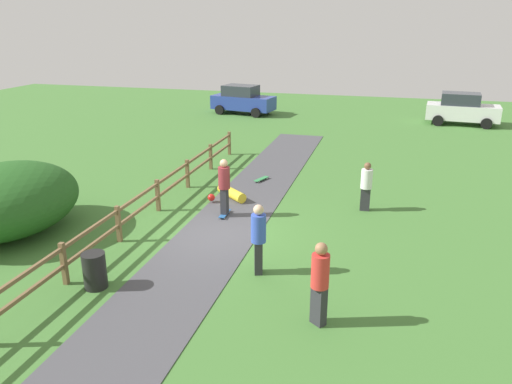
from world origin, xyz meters
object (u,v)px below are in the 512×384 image
Objects in this scene: bush_large at (7,200)px; bystander_white at (366,184)px; parked_car_white at (462,109)px; skateboard_loose at (261,179)px; trash_bin at (95,271)px; skater_riding at (224,184)px; bystander_red at (320,280)px; bystander_blue at (258,236)px; skater_fallen at (230,193)px; parked_car_blue at (243,100)px.

bystander_white is (10.26, 4.72, -0.13)m from bush_large.
bush_large is at bearing -125.38° from parked_car_white.
bush_large is 9.25m from skateboard_loose.
trash_bin is (4.32, -2.26, -0.60)m from bush_large.
skater_riding is 1.02× the size of bystander_red.
skater_riding is (1.53, 5.22, 0.65)m from trash_bin.
bystander_blue is 22.72m from parked_car_white.
trash_bin is at bearing -114.53° from parked_car_white.
bystander_red is 24.03m from parked_car_white.
bystander_white is 5.74m from bystander_blue.
skater_riding is at bearing -158.21° from bystander_white.
bush_large is 7.94m from bystander_blue.
skateboard_loose is (0.21, 3.97, -1.01)m from skater_riding.
bush_large reaches higher than bystander_red.
bystander_blue is at bearing -64.50° from skater_fallen.
parked_car_blue is at bearing 109.58° from skateboard_loose.
bystander_red is 0.43× the size of parked_car_blue.
trash_bin reaches higher than skateboard_loose.
skater_riding is 18.76m from parked_car_blue.
skateboard_loose is (6.05, 6.92, -0.96)m from bush_large.
bystander_blue reaches higher than skateboard_loose.
parked_car_blue reaches higher than bystander_red.
skater_fallen is 8.21m from bystander_red.
trash_bin is 1.10× the size of skateboard_loose.
parked_car_blue reaches higher than trash_bin.
parked_car_white is (8.92, 14.16, 0.87)m from skateboard_loose.
bystander_blue reaches higher than skater_fallen.
skateboard_loose is at bearing 76.18° from skater_fallen.
skater_fallen is at bearing 121.41° from bystander_red.
bush_large reaches higher than trash_bin.
skater_fallen is 0.31× the size of parked_car_blue.
skater_riding is 0.44× the size of parked_car_white.
skater_fallen is 1.67× the size of skateboard_loose.
skater_fallen is at bearing -178.57° from bystander_white.
parked_car_white is (4.72, 16.36, 0.04)m from bystander_white.
bystander_red is 0.44× the size of parked_car_white.
bush_large reaches higher than skater_fallen.
skateboard_loose is at bearing 86.98° from skater_riding.
bystander_red is at bearing -58.59° from skater_fallen.
skater_fallen is 0.81× the size of bystander_white.
bystander_red reaches higher than trash_bin.
bush_large is at bearing -153.17° from skater_riding.
bush_large is at bearing -92.76° from parked_car_blue.
parked_car_blue reaches higher than bystander_blue.
bystander_white is (4.41, 1.76, -0.18)m from skater_riding.
trash_bin is 6.97m from skater_fallen.
trash_bin is 5.45m from bystander_red.
skater_riding is 6.60m from bystander_red.
skateboard_loose is at bearing 152.34° from bystander_white.
bystander_red is at bearing -53.83° from skater_riding.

